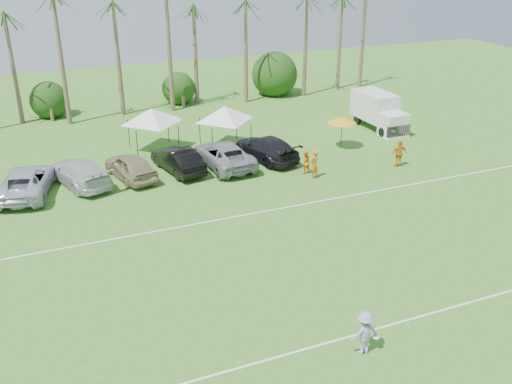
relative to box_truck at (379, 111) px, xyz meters
name	(u,v)px	position (x,y,z in m)	size (l,w,h in m)	color
field_lines	(236,276)	(-19.34, -17.05, -1.58)	(80.00, 12.10, 0.01)	white
palm_tree_3	(9,3)	(-27.34, 12.95, 8.47)	(2.40, 2.40, 11.90)	brown
palm_tree_4	(65,33)	(-23.34, 12.95, 5.89)	(2.40, 2.40, 8.90)	brown
palm_tree_5	(112,20)	(-19.34, 12.95, 6.76)	(2.40, 2.40, 9.90)	brown
palm_tree_6	(156,8)	(-15.34, 12.95, 7.62)	(2.40, 2.40, 10.90)	brown
palm_tree_8	(251,23)	(-6.34, 12.95, 5.89)	(2.40, 2.40, 8.90)	brown
palm_tree_9	(298,11)	(-1.34, 12.95, 6.76)	(2.40, 2.40, 9.90)	brown
palm_tree_10	(344,0)	(3.66, 12.95, 7.62)	(2.40, 2.40, 10.90)	brown
bush_tree_1	(49,99)	(-25.34, 13.95, 0.21)	(4.00, 4.00, 4.00)	brown
bush_tree_2	(180,86)	(-13.34, 13.95, 0.21)	(4.00, 4.00, 4.00)	brown
bush_tree_3	(275,77)	(-3.34, 13.95, 0.21)	(4.00, 4.00, 4.00)	brown
sideline_player_a	(314,164)	(-10.14, -7.55, -0.61)	(0.72, 0.47, 1.96)	orange
sideline_player_b	(305,162)	(-10.30, -6.55, -0.78)	(0.78, 0.61, 1.61)	orange
sideline_player_c	(399,153)	(-3.62, -7.98, -0.61)	(1.15, 0.48, 1.96)	orange
box_truck	(379,111)	(0.00, 0.00, 0.00)	(2.30, 5.79, 2.97)	silver
canopy_tent_left	(151,108)	(-18.81, 1.96, 1.71)	(4.75, 4.75, 3.85)	black
canopy_tent_right	(224,106)	(-13.57, 0.55, 1.67)	(4.70, 4.70, 3.81)	black
market_umbrella	(342,120)	(-5.42, -3.07, 0.68)	(2.28, 2.28, 2.53)	black
frisbee_player	(364,333)	(-16.72, -24.07, -0.66)	(1.22, 0.72, 1.85)	#908AC4
parked_car_2	(26,182)	(-28.08, -3.00, -0.73)	(2.85, 6.19, 1.72)	#B4B8C4
parked_car_3	(79,172)	(-24.80, -2.65, -0.73)	(2.41, 5.92, 1.72)	silver
parked_car_4	(130,166)	(-21.53, -2.89, -0.73)	(2.03, 5.05, 1.72)	tan
parked_car_5	(178,160)	(-18.26, -2.88, -0.73)	(1.82, 5.22, 1.72)	black
parked_car_6	(224,155)	(-14.98, -3.21, -0.73)	(2.85, 6.19, 1.72)	gray
parked_car_7	(266,148)	(-11.71, -3.04, -0.73)	(2.41, 5.92, 1.72)	black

